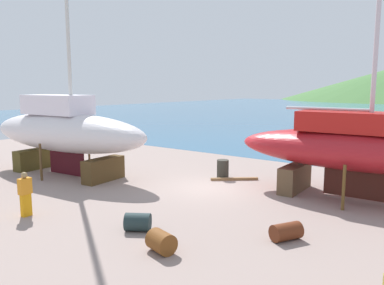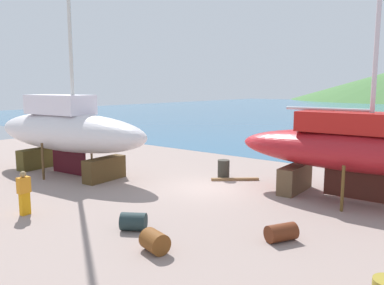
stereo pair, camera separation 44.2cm
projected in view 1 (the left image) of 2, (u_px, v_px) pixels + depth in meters
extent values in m
plane|color=gray|center=(147.00, 210.00, 14.46)|extent=(47.28, 47.28, 0.00)
cube|color=#4D381C|center=(104.00, 170.00, 18.96)|extent=(0.90, 2.35, 1.13)
cube|color=#4B401B|center=(35.00, 159.00, 21.72)|extent=(0.90, 2.35, 1.13)
cylinder|color=#4E3D26|center=(89.00, 153.00, 21.62)|extent=(0.12, 0.12, 1.84)
cylinder|color=brown|center=(41.00, 162.00, 18.96)|extent=(0.12, 0.12, 1.84)
ellipsoid|color=silver|center=(65.00, 132.00, 20.10)|extent=(10.82, 3.80, 2.03)
cube|color=#450F17|center=(67.00, 165.00, 20.35)|extent=(2.54, 0.31, 1.42)
cube|color=white|center=(57.00, 105.00, 20.17)|extent=(3.95, 2.05, 1.01)
cylinder|color=silver|center=(47.00, 97.00, 20.53)|extent=(3.71, 0.46, 0.13)
cube|color=brown|center=(295.00, 178.00, 17.16)|extent=(0.77, 2.39, 1.16)
cylinder|color=brown|center=(363.00, 172.00, 17.02)|extent=(0.12, 0.12, 1.73)
cylinder|color=brown|center=(344.00, 188.00, 14.39)|extent=(0.12, 0.12, 1.73)
ellipsoid|color=#AA1A21|center=(356.00, 150.00, 15.54)|extent=(10.01, 3.26, 1.63)
cube|color=#471E16|center=(354.00, 184.00, 15.73)|extent=(2.38, 0.15, 1.14)
cube|color=#B31814|center=(345.00, 122.00, 15.66)|extent=(3.62, 1.88, 0.81)
cylinder|color=silver|center=(327.00, 109.00, 16.01)|extent=(3.48, 0.23, 0.13)
cube|color=orange|center=(26.00, 205.00, 13.78)|extent=(0.22, 0.35, 0.81)
cube|color=orange|center=(25.00, 186.00, 13.68)|extent=(0.27, 0.45, 0.57)
sphere|color=olive|center=(24.00, 175.00, 13.62)|extent=(0.22, 0.22, 0.22)
cylinder|color=#203032|center=(138.00, 222.00, 12.39)|extent=(0.99, 0.92, 0.58)
cylinder|color=#2E2B24|center=(223.00, 169.00, 19.53)|extent=(0.77, 0.77, 0.93)
cylinder|color=#5A2612|center=(286.00, 232.00, 11.63)|extent=(0.91, 1.07, 0.53)
cylinder|color=brown|center=(161.00, 242.00, 10.76)|extent=(0.89, 0.79, 0.61)
cube|color=olive|center=(234.00, 179.00, 19.13)|extent=(1.90, 1.66, 0.12)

